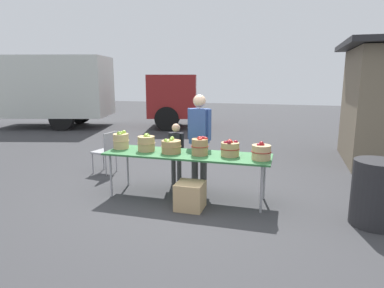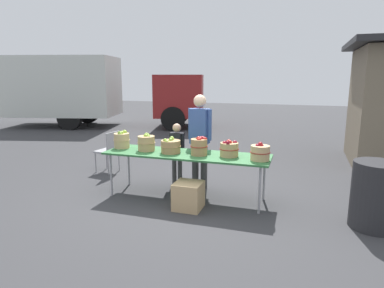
{
  "view_description": "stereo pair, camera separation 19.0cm",
  "coord_description": "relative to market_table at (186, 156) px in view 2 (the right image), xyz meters",
  "views": [
    {
      "loc": [
        1.55,
        -5.02,
        1.97
      ],
      "look_at": [
        0.0,
        0.3,
        0.85
      ],
      "focal_mm": 31.08,
      "sensor_mm": 36.0,
      "label": 1
    },
    {
      "loc": [
        1.73,
        -4.96,
        1.97
      ],
      "look_at": [
        0.0,
        0.3,
        0.85
      ],
      "focal_mm": 31.08,
      "sensor_mm": 36.0,
      "label": 2
    }
  ],
  "objects": [
    {
      "name": "vendor_adult",
      "position": [
        0.06,
        0.56,
        0.27
      ],
      "size": [
        0.44,
        0.26,
        1.67
      ],
      "rotation": [
        0.0,
        0.0,
        3.02
      ],
      "color": "#3F3F3F",
      "rests_on": "ground"
    },
    {
      "name": "apple_basket_green_2",
      "position": [
        -0.26,
        -0.03,
        0.15
      ],
      "size": [
        0.34,
        0.34,
        0.26
      ],
      "color": "#A87F51",
      "rests_on": "market_table"
    },
    {
      "name": "folding_chair",
      "position": [
        -2.02,
        0.93,
        -0.21
      ],
      "size": [
        0.46,
        0.46,
        0.86
      ],
      "rotation": [
        0.0,
        0.0,
        4.56
      ],
      "color": "#99999E",
      "rests_on": "ground"
    },
    {
      "name": "apple_basket_green_0",
      "position": [
        -1.22,
        0.07,
        0.18
      ],
      "size": [
        0.28,
        0.28,
        0.31
      ],
      "color": "tan",
      "rests_on": "market_table"
    },
    {
      "name": "apple_basket_red_0",
      "position": [
        0.23,
        -0.03,
        0.18
      ],
      "size": [
        0.28,
        0.28,
        0.3
      ],
      "color": "#A87F51",
      "rests_on": "market_table"
    },
    {
      "name": "trash_barrel",
      "position": [
        2.73,
        -0.28,
        -0.27
      ],
      "size": [
        0.62,
        0.62,
        0.89
      ],
      "primitive_type": "cylinder",
      "color": "#262628",
      "rests_on": "ground"
    },
    {
      "name": "ground_plane",
      "position": [
        0.0,
        0.0,
        -0.71
      ],
      "size": [
        40.0,
        40.0,
        0.0
      ],
      "primitive_type": "plane",
      "color": "#38383A"
    },
    {
      "name": "apple_basket_red_1",
      "position": [
        0.7,
        0.03,
        0.16
      ],
      "size": [
        0.3,
        0.3,
        0.27
      ],
      "color": "tan",
      "rests_on": "market_table"
    },
    {
      "name": "market_table",
      "position": [
        0.0,
        0.0,
        0.0
      ],
      "size": [
        2.7,
        0.76,
        0.75
      ],
      "color": "#2D6B38",
      "rests_on": "ground"
    },
    {
      "name": "apple_basket_red_2",
      "position": [
        1.19,
        -0.07,
        0.16
      ],
      "size": [
        0.3,
        0.3,
        0.28
      ],
      "color": "tan",
      "rests_on": "market_table"
    },
    {
      "name": "apple_basket_green_1",
      "position": [
        -0.71,
        -0.0,
        0.17
      ],
      "size": [
        0.3,
        0.3,
        0.3
      ],
      "color": "tan",
      "rests_on": "market_table"
    },
    {
      "name": "produce_crate",
      "position": [
        0.19,
        -0.44,
        -0.51
      ],
      "size": [
        0.41,
        0.41,
        0.41
      ],
      "primitive_type": "cube",
      "color": "tan",
      "rests_on": "ground"
    },
    {
      "name": "box_truck",
      "position": [
        -6.33,
        6.5,
        0.77
      ],
      "size": [
        7.99,
        4.03,
        2.75
      ],
      "rotation": [
        0.0,
        0.0,
        0.26
      ],
      "color": "silver",
      "rests_on": "ground"
    },
    {
      "name": "child_customer",
      "position": [
        -0.38,
        0.57,
        -0.04
      ],
      "size": [
        0.3,
        0.17,
        1.15
      ],
      "rotation": [
        0.0,
        0.0,
        3.03
      ],
      "color": "#3F3F3F",
      "rests_on": "ground"
    }
  ]
}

